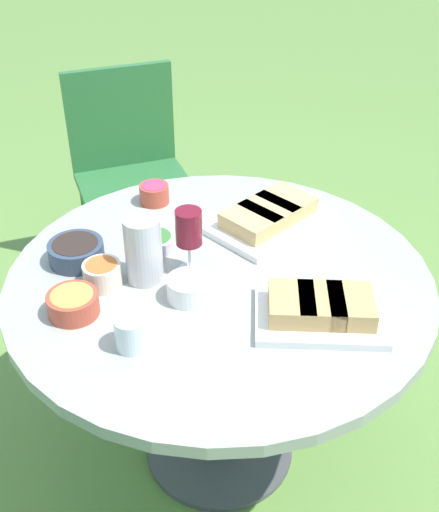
{
  "coord_description": "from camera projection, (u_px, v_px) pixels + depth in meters",
  "views": [
    {
      "loc": [
        -0.57,
        1.23,
        1.71
      ],
      "look_at": [
        0.0,
        0.0,
        0.76
      ],
      "focal_mm": 45.0,
      "sensor_mm": 36.0,
      "label": 1
    }
  ],
  "objects": [
    {
      "name": "ground_plane",
      "position": [
        220.0,
        448.0,
        2.09
      ],
      "size": [
        40.0,
        40.0,
        0.0
      ],
      "primitive_type": "plane",
      "color": "#668E42"
    },
    {
      "name": "dining_table",
      "position": [
        220.0,
        308.0,
        1.75
      ],
      "size": [
        1.12,
        1.12,
        0.7
      ],
      "color": "#4C4C51",
      "rests_on": "ground_plane"
    },
    {
      "name": "chair_near_left",
      "position": [
        130.0,
        163.0,
        2.62
      ],
      "size": [
        0.61,
        0.61,
        0.89
      ],
      "color": "#2D6B38",
      "rests_on": "ground_plane"
    },
    {
      "name": "water_pitcher",
      "position": [
        143.0,
        249.0,
        1.62
      ],
      "size": [
        0.1,
        0.1,
        0.18
      ],
      "color": "silver",
      "rests_on": "dining_table"
    },
    {
      "name": "wine_glass",
      "position": [
        189.0,
        230.0,
        1.63
      ],
      "size": [
        0.07,
        0.07,
        0.18
      ],
      "color": "silver",
      "rests_on": "dining_table"
    },
    {
      "name": "platter_bread_main",
      "position": [
        269.0,
        216.0,
        1.87
      ],
      "size": [
        0.33,
        0.4,
        0.07
      ],
      "color": "white",
      "rests_on": "dining_table"
    },
    {
      "name": "platter_charcuterie",
      "position": [
        321.0,
        309.0,
        1.52
      ],
      "size": [
        0.37,
        0.31,
        0.07
      ],
      "color": "white",
      "rests_on": "dining_table"
    },
    {
      "name": "bowl_fries",
      "position": [
        73.0,
        303.0,
        1.54
      ],
      "size": [
        0.12,
        0.12,
        0.06
      ],
      "color": "#B74733",
      "rests_on": "dining_table"
    },
    {
      "name": "bowl_salad",
      "position": [
        154.0,
        241.0,
        1.78
      ],
      "size": [
        0.12,
        0.12,
        0.04
      ],
      "color": "silver",
      "rests_on": "dining_table"
    },
    {
      "name": "bowl_olives",
      "position": [
        76.0,
        251.0,
        1.72
      ],
      "size": [
        0.15,
        0.15,
        0.06
      ],
      "color": "#334256",
      "rests_on": "dining_table"
    },
    {
      "name": "bowl_dip_red",
      "position": [
        154.0,
        193.0,
        1.98
      ],
      "size": [
        0.09,
        0.09,
        0.06
      ],
      "color": "#B74733",
      "rests_on": "dining_table"
    },
    {
      "name": "bowl_dip_cream",
      "position": [
        188.0,
        287.0,
        1.59
      ],
      "size": [
        0.11,
        0.11,
        0.06
      ],
      "color": "white",
      "rests_on": "dining_table"
    },
    {
      "name": "bowl_roasted_veg",
      "position": [
        102.0,
        273.0,
        1.63
      ],
      "size": [
        0.1,
        0.1,
        0.06
      ],
      "color": "beige",
      "rests_on": "dining_table"
    },
    {
      "name": "cup_water_near",
      "position": [
        131.0,
        333.0,
        1.44
      ],
      "size": [
        0.07,
        0.07,
        0.08
      ],
      "color": "silver",
      "rests_on": "dining_table"
    }
  ]
}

